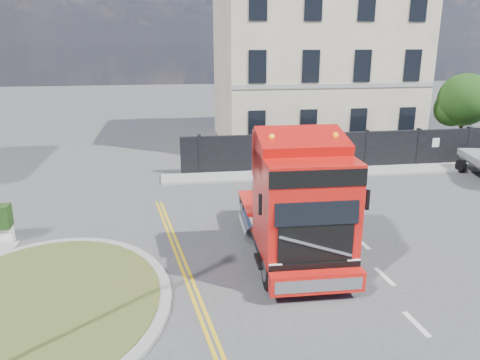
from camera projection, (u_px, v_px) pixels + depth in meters
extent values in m
plane|color=#424244|center=(276.00, 243.00, 16.15)|extent=(120.00, 120.00, 0.00)
cylinder|color=gray|center=(41.00, 305.00, 12.29)|extent=(6.80, 6.80, 0.12)
cylinder|color=#404E1F|center=(41.00, 302.00, 12.27)|extent=(6.20, 6.20, 0.05)
cube|color=black|center=(348.00, 150.00, 25.24)|extent=(18.00, 0.25, 2.00)
cube|color=beige|center=(311.00, 59.00, 31.03)|extent=(12.00, 10.00, 11.00)
cylinder|color=#382619|center=(460.00, 132.00, 29.23)|extent=(0.24, 0.24, 2.40)
sphere|color=#0F340F|center=(465.00, 100.00, 28.65)|extent=(3.20, 3.20, 3.20)
sphere|color=#0F340F|center=(452.00, 109.00, 29.13)|extent=(2.20, 2.20, 2.20)
cube|color=gray|center=(353.00, 172.00, 24.66)|extent=(20.00, 1.60, 0.12)
cube|color=black|center=(288.00, 226.00, 15.65)|extent=(2.69, 6.55, 0.46)
cube|color=red|center=(304.00, 203.00, 13.52)|extent=(2.64, 2.74, 2.89)
cube|color=red|center=(296.00, 154.00, 14.21)|extent=(2.60, 0.99, 1.44)
cube|color=black|center=(317.00, 205.00, 12.15)|extent=(2.27, 0.12, 1.08)
cube|color=red|center=(317.00, 282.00, 12.43)|extent=(2.58, 0.43, 0.57)
cylinder|color=black|center=(270.00, 271.00, 13.09)|extent=(0.36, 1.08, 1.07)
cylinder|color=gray|center=(270.00, 271.00, 13.09)|extent=(0.38, 0.60, 0.59)
cylinder|color=black|center=(347.00, 266.00, 13.36)|extent=(0.36, 1.08, 1.07)
cylinder|color=gray|center=(347.00, 266.00, 13.36)|extent=(0.38, 0.60, 0.59)
cylinder|color=black|center=(251.00, 222.00, 16.56)|extent=(0.36, 1.08, 1.07)
cylinder|color=gray|center=(251.00, 222.00, 16.56)|extent=(0.38, 0.60, 0.59)
cylinder|color=black|center=(312.00, 219.00, 16.83)|extent=(0.36, 1.08, 1.07)
cylinder|color=gray|center=(312.00, 219.00, 16.83)|extent=(0.38, 0.60, 0.59)
cylinder|color=black|center=(246.00, 210.00, 17.74)|extent=(0.36, 1.08, 1.07)
cylinder|color=gray|center=(246.00, 210.00, 17.74)|extent=(0.38, 0.60, 0.59)
cylinder|color=black|center=(303.00, 208.00, 18.00)|extent=(0.36, 1.08, 1.07)
cylinder|color=gray|center=(303.00, 208.00, 18.00)|extent=(0.38, 0.60, 0.59)
cylinder|color=black|center=(461.00, 166.00, 24.64)|extent=(0.24, 0.68, 0.68)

